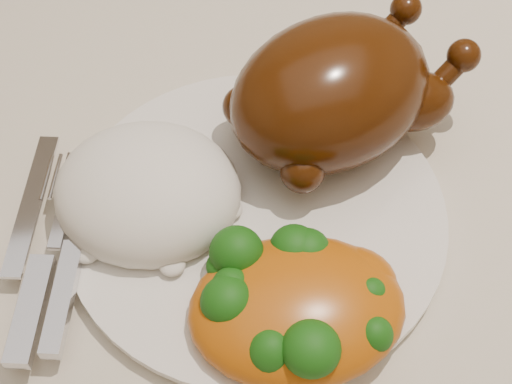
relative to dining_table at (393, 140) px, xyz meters
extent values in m
cube|color=brown|center=(0.00, 0.00, 0.07)|extent=(1.60, 0.90, 0.04)
cube|color=beige|center=(0.00, 0.00, 0.10)|extent=(1.72, 1.02, 0.01)
cylinder|color=white|center=(-0.16, -0.13, 0.11)|extent=(0.28, 0.28, 0.01)
ellipsoid|color=#401C06|center=(-0.09, -0.08, 0.16)|extent=(0.18, 0.16, 0.10)
ellipsoid|color=#401C06|center=(-0.11, -0.08, 0.18)|extent=(0.09, 0.08, 0.04)
ellipsoid|color=#401C06|center=(-0.03, -0.09, 0.15)|extent=(0.06, 0.04, 0.04)
sphere|color=#401C06|center=(0.00, -0.07, 0.17)|extent=(0.02, 0.02, 0.02)
ellipsoid|color=#401C06|center=(-0.06, -0.03, 0.15)|extent=(0.06, 0.04, 0.04)
sphere|color=#401C06|center=(-0.02, -0.01, 0.17)|extent=(0.02, 0.02, 0.02)
sphere|color=#401C06|center=(-0.13, -0.13, 0.14)|extent=(0.03, 0.03, 0.03)
sphere|color=#401C06|center=(-0.15, -0.07, 0.14)|extent=(0.03, 0.03, 0.03)
ellipsoid|color=white|center=(-0.23, -0.12, 0.13)|extent=(0.16, 0.15, 0.07)
ellipsoid|color=#CF6B0D|center=(-0.15, -0.22, 0.12)|extent=(0.14, 0.11, 0.05)
ellipsoid|color=#CF6B0D|center=(-0.11, -0.21, 0.12)|extent=(0.06, 0.05, 0.03)
ellipsoid|color=#0F3E0A|center=(-0.15, -0.25, 0.14)|extent=(0.03, 0.03, 0.03)
ellipsoid|color=#0F3E0A|center=(-0.13, -0.18, 0.13)|extent=(0.03, 0.03, 0.03)
ellipsoid|color=#0F3E0A|center=(-0.18, -0.18, 0.14)|extent=(0.03, 0.03, 0.03)
ellipsoid|color=#0F3E0A|center=(-0.19, -0.20, 0.14)|extent=(0.02, 0.02, 0.02)
ellipsoid|color=#0F3E0A|center=(-0.19, -0.21, 0.14)|extent=(0.03, 0.03, 0.03)
ellipsoid|color=#0F3E0A|center=(-0.14, -0.18, 0.13)|extent=(0.03, 0.03, 0.03)
ellipsoid|color=#0F3E0A|center=(-0.19, -0.18, 0.13)|extent=(0.02, 0.02, 0.02)
ellipsoid|color=#0F3E0A|center=(-0.17, -0.25, 0.13)|extent=(0.03, 0.03, 0.03)
ellipsoid|color=#0F3E0A|center=(-0.11, -0.25, 0.13)|extent=(0.02, 0.02, 0.02)
ellipsoid|color=#0F3E0A|center=(-0.10, -0.22, 0.13)|extent=(0.02, 0.02, 0.02)
cube|color=#BCBCC3|center=(-0.31, -0.10, 0.12)|extent=(0.04, 0.12, 0.00)
cube|color=#BCBCC3|center=(-0.31, -0.19, 0.12)|extent=(0.03, 0.08, 0.01)
cube|color=#BCBCC3|center=(-0.29, -0.18, 0.12)|extent=(0.03, 0.08, 0.01)
cube|color=#BCBCC3|center=(-0.29, -0.10, 0.12)|extent=(0.03, 0.08, 0.00)
camera|label=1|loc=(-0.21, -0.41, 0.51)|focal=50.00mm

